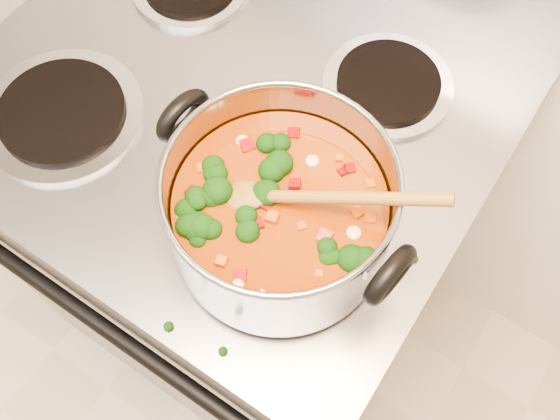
# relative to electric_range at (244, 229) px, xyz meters

# --- Properties ---
(electric_range) EXTENTS (0.77, 0.69, 1.08)m
(electric_range) POSITION_rel_electric_range_xyz_m (0.00, 0.00, 0.00)
(electric_range) COLOR gray
(electric_range) RESTS_ON ground
(stockpot) EXTENTS (0.33, 0.27, 0.16)m
(stockpot) POSITION_rel_electric_range_xyz_m (0.19, -0.14, 0.54)
(stockpot) COLOR gray
(stockpot) RESTS_ON electric_range
(wooden_spoon) EXTENTS (0.25, 0.13, 0.10)m
(wooden_spoon) POSITION_rel_electric_range_xyz_m (0.20, -0.14, 0.58)
(wooden_spoon) COLOR olive
(wooden_spoon) RESTS_ON stockpot
(cooktop_crumbs) EXTENTS (0.32, 0.22, 0.01)m
(cooktop_crumbs) POSITION_rel_electric_range_xyz_m (0.19, -0.12, 0.46)
(cooktop_crumbs) COLOR black
(cooktop_crumbs) RESTS_ON electric_range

